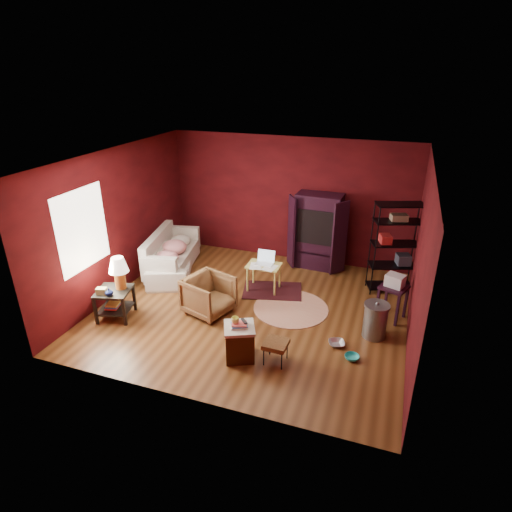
{
  "coord_description": "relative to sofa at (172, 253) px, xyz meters",
  "views": [
    {
      "loc": [
        2.34,
        -6.48,
        4.18
      ],
      "look_at": [
        0.0,
        0.2,
        1.0
      ],
      "focal_mm": 30.0,
      "sensor_mm": 36.0,
      "label": 1
    }
  ],
  "objects": [
    {
      "name": "trash_can",
      "position": [
        4.43,
        -1.12,
        -0.1
      ],
      "size": [
        0.53,
        0.53,
        0.66
      ],
      "rotation": [
        0.0,
        0.0,
        0.31
      ],
      "color": "gray",
      "rests_on": "ground"
    },
    {
      "name": "vase",
      "position": [
        0.05,
        -2.21,
        0.2
      ],
      "size": [
        0.15,
        0.15,
        0.14
      ],
      "primitive_type": "imported",
      "rotation": [
        0.0,
        0.0,
        -0.06
      ],
      "color": "#0D1541",
      "rests_on": "side_table"
    },
    {
      "name": "rug_round",
      "position": [
        2.89,
        -0.72,
        -0.41
      ],
      "size": [
        1.47,
        1.47,
        0.01
      ],
      "rotation": [
        0.0,
        0.0,
        0.05
      ],
      "color": "beige",
      "rests_on": "ground"
    },
    {
      "name": "armchair",
      "position": [
        1.51,
        -1.34,
        -0.02
      ],
      "size": [
        0.91,
        0.94,
        0.78
      ],
      "primitive_type": "imported",
      "rotation": [
        0.0,
        0.0,
        1.26
      ],
      "color": "black",
      "rests_on": "ground"
    },
    {
      "name": "small_stand",
      "position": [
        4.66,
        -0.43,
        0.23
      ],
      "size": [
        0.56,
        0.56,
        0.86
      ],
      "rotation": [
        0.0,
        0.0,
        -0.36
      ],
      "color": "black",
      "rests_on": "ground"
    },
    {
      "name": "rug_oriental",
      "position": [
        2.37,
        -0.19,
        -0.4
      ],
      "size": [
        1.32,
        1.04,
        0.01
      ],
      "rotation": [
        0.0,
        0.0,
        0.25
      ],
      "color": "#461218",
      "rests_on": "ground"
    },
    {
      "name": "tv_armoire",
      "position": [
        2.94,
        1.24,
        0.46
      ],
      "size": [
        1.32,
        0.73,
        1.68
      ],
      "rotation": [
        0.0,
        0.0,
        -0.05
      ],
      "color": "black",
      "rests_on": "ground"
    },
    {
      "name": "wire_shelving",
      "position": [
        4.59,
        0.64,
        0.58
      ],
      "size": [
        0.97,
        0.66,
        1.82
      ],
      "rotation": [
        0.0,
        0.0,
        0.34
      ],
      "color": "black",
      "rests_on": "ground"
    },
    {
      "name": "sofa_cushions",
      "position": [
        -0.03,
        -0.04,
        -0.02
      ],
      "size": [
        1.13,
        2.02,
        0.8
      ],
      "rotation": [
        0.0,
        0.0,
        0.21
      ],
      "color": "#BFB5A5",
      "rests_on": "sofa"
    },
    {
      "name": "pet_bowl_turquoise",
      "position": [
        4.18,
        -1.87,
        -0.3
      ],
      "size": [
        0.24,
        0.14,
        0.23
      ],
      "primitive_type": "imported",
      "rotation": [
        0.0,
        0.0,
        0.33
      ],
      "color": "#26B4B1",
      "rests_on": "ground"
    },
    {
      "name": "hamper",
      "position": [
        2.52,
        -2.39,
        -0.12
      ],
      "size": [
        0.61,
        0.61,
        0.65
      ],
      "rotation": [
        0.0,
        0.0,
        0.43
      ],
      "color": "#492610",
      "rests_on": "ground"
    },
    {
      "name": "side_table",
      "position": [
        0.04,
        -1.97,
        0.27
      ],
      "size": [
        0.7,
        0.7,
        1.13
      ],
      "rotation": [
        0.0,
        0.0,
        0.26
      ],
      "color": "black",
      "rests_on": "ground"
    },
    {
      "name": "mug",
      "position": [
        2.46,
        -2.41,
        0.27
      ],
      "size": [
        0.13,
        0.1,
        0.12
      ],
      "primitive_type": "imported",
      "rotation": [
        0.0,
        0.0,
        -0.07
      ],
      "color": "#F3F177",
      "rests_on": "hamper"
    },
    {
      "name": "footstool",
      "position": [
        3.08,
        -2.31,
        -0.1
      ],
      "size": [
        0.36,
        0.36,
        0.36
      ],
      "rotation": [
        0.0,
        0.0,
        -0.02
      ],
      "color": "black",
      "rests_on": "ground"
    },
    {
      "name": "room",
      "position": [
        2.18,
        -0.98,
        0.99
      ],
      "size": [
        5.54,
        5.04,
        2.84
      ],
      "color": "brown",
      "rests_on": "ground"
    },
    {
      "name": "laptop_desk",
      "position": [
        2.18,
        -0.18,
        0.08
      ],
      "size": [
        0.66,
        0.53,
        0.81
      ],
      "rotation": [
        0.0,
        0.0,
        0.01
      ],
      "color": "#E3D768",
      "rests_on": "ground"
    },
    {
      "name": "pet_bowl_steel",
      "position": [
        3.89,
        -1.58,
        -0.28
      ],
      "size": [
        0.27,
        0.15,
        0.26
      ],
      "primitive_type": "imported",
      "rotation": [
        0.0,
        0.0,
        0.34
      ],
      "color": "silver",
      "rests_on": "ground"
    },
    {
      "name": "sofa",
      "position": [
        0.0,
        0.0,
        0.0
      ],
      "size": [
        1.37,
        2.2,
        0.83
      ],
      "primitive_type": "imported",
      "rotation": [
        0.0,
        0.0,
        1.96
      ],
      "color": "#BFB5A5",
      "rests_on": "ground"
    }
  ]
}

